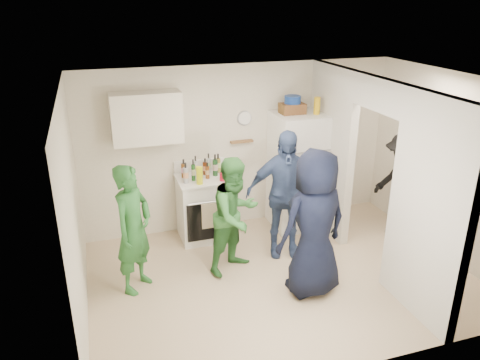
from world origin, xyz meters
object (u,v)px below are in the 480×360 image
(yellow_cup_stack_top, at_px, (317,106))
(person_navy, at_px, (314,224))
(wicker_basket, at_px, (292,108))
(person_green_left, at_px, (133,229))
(person_denim, at_px, (284,194))
(person_green_center, at_px, (235,215))
(blue_bowl, at_px, (293,100))
(person_nook, at_px, (402,186))
(stove, at_px, (205,207))
(fridge, at_px, (297,171))

(yellow_cup_stack_top, bearing_deg, person_navy, -115.58)
(wicker_basket, distance_m, yellow_cup_stack_top, 0.36)
(wicker_basket, xyz_separation_m, person_green_left, (-2.47, -1.05, -1.06))
(wicker_basket, bearing_deg, person_green_left, -156.95)
(person_green_left, bearing_deg, person_denim, -43.21)
(person_green_center, bearing_deg, person_navy, -74.64)
(blue_bowl, bearing_deg, person_nook, -31.79)
(stove, height_order, person_green_left, person_green_left)
(blue_bowl, relative_size, yellow_cup_stack_top, 0.96)
(person_green_center, bearing_deg, person_denim, -13.03)
(person_green_left, bearing_deg, fridge, -28.89)
(person_denim, bearing_deg, person_nook, 11.07)
(fridge, xyz_separation_m, person_green_center, (-1.28, -0.96, -0.12))
(fridge, distance_m, blue_bowl, 1.11)
(fridge, height_order, person_nook, fridge)
(fridge, distance_m, person_denim, 0.92)
(stove, xyz_separation_m, wicker_basket, (1.35, 0.02, 1.39))
(stove, bearing_deg, person_green_left, -137.48)
(blue_bowl, xyz_separation_m, person_green_left, (-2.47, -1.05, -1.19))
(fridge, xyz_separation_m, person_nook, (1.31, -0.82, -0.09))
(stove, bearing_deg, person_nook, -17.21)
(wicker_basket, distance_m, person_green_left, 2.89)
(person_nook, bearing_deg, person_green_center, -93.26)
(person_green_center, height_order, person_nook, person_nook)
(wicker_basket, xyz_separation_m, person_nook, (1.41, -0.87, -1.06))
(fridge, xyz_separation_m, person_green_left, (-2.57, -1.00, -0.09))
(person_denim, xyz_separation_m, person_nook, (1.84, -0.07, -0.09))
(wicker_basket, height_order, person_green_left, wicker_basket)
(blue_bowl, relative_size, person_green_left, 0.15)
(blue_bowl, distance_m, person_navy, 2.13)
(person_navy, bearing_deg, wicker_basket, -114.23)
(stove, relative_size, person_nook, 0.59)
(yellow_cup_stack_top, xyz_separation_m, person_green_center, (-1.50, -0.86, -1.14))
(person_denim, relative_size, person_navy, 0.98)
(wicker_basket, bearing_deg, person_denim, -118.04)
(yellow_cup_stack_top, distance_m, person_navy, 2.06)
(person_green_center, bearing_deg, wicker_basket, 12.23)
(stove, height_order, fridge, fridge)
(stove, relative_size, yellow_cup_stack_top, 3.81)
(yellow_cup_stack_top, height_order, person_nook, yellow_cup_stack_top)
(person_navy, bearing_deg, person_green_center, -56.28)
(fridge, relative_size, person_green_center, 1.15)
(person_nook, bearing_deg, person_green_left, -93.56)
(yellow_cup_stack_top, height_order, person_green_left, yellow_cup_stack_top)
(blue_bowl, bearing_deg, stove, -179.15)
(blue_bowl, xyz_separation_m, person_navy, (-0.46, -1.77, -1.08))
(stove, height_order, person_green_center, person_green_center)
(fridge, bearing_deg, blue_bowl, 153.43)
(yellow_cup_stack_top, bearing_deg, person_green_center, -150.34)
(blue_bowl, distance_m, person_nook, 2.04)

